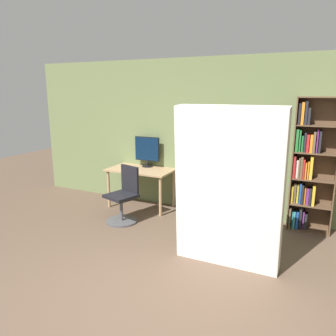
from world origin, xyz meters
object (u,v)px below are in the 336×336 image
bookshelf (309,168)px  office_chair (124,200)px  mattress_near (229,189)px  monitor (147,150)px

bookshelf → office_chair: bearing=-160.7°
office_chair → bookshelf: bookshelf is taller
office_chair → mattress_near: bearing=-18.7°
monitor → office_chair: (0.08, -0.97, -0.67)m
office_chair → mattress_near: 2.12m
office_chair → mattress_near: mattress_near is taller
monitor → bookshelf: (2.82, -0.01, -0.06)m
monitor → office_chair: size_ratio=0.61×
office_chair → bookshelf: size_ratio=0.45×
bookshelf → mattress_near: 1.80m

